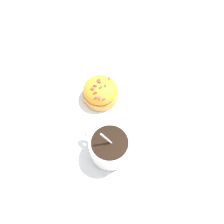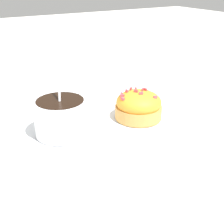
# 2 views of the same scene
# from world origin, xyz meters

# --- Properties ---
(ground_plane) EXTENTS (3.00, 3.00, 0.00)m
(ground_plane) POSITION_xyz_m (0.00, 0.00, 0.00)
(ground_plane) COLOR silver
(paper_napkin) EXTENTS (0.34, 0.31, 0.00)m
(paper_napkin) POSITION_xyz_m (0.00, 0.00, 0.00)
(paper_napkin) COLOR white
(paper_napkin) RESTS_ON ground_plane
(coffee_cup) EXTENTS (0.09, 0.09, 0.10)m
(coffee_cup) POSITION_xyz_m (0.07, -0.02, 0.03)
(coffee_cup) COLOR white
(coffee_cup) RESTS_ON paper_napkin
(frosted_pastry) EXTENTS (0.08, 0.08, 0.05)m
(frosted_pastry) POSITION_xyz_m (-0.07, -0.00, 0.03)
(frosted_pastry) COLOR #D19347
(frosted_pastry) RESTS_ON paper_napkin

